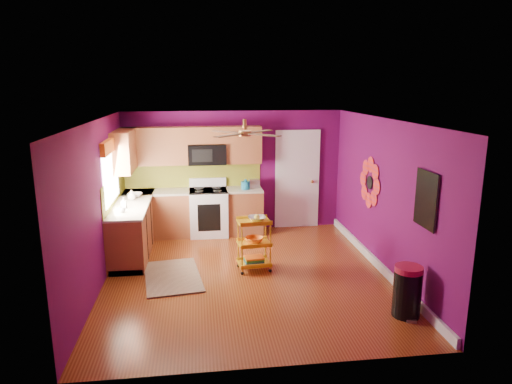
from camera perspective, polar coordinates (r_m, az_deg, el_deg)
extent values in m
plane|color=#652A0F|center=(7.54, -1.14, -10.33)|extent=(5.00, 5.00, 0.00)
cube|color=#5A0A4C|center=(9.56, -2.80, 2.61)|extent=(4.50, 0.04, 2.50)
cube|color=#5A0A4C|center=(4.77, 2.06, -8.53)|extent=(4.50, 0.04, 2.50)
cube|color=#5A0A4C|center=(7.25, -19.17, -1.59)|extent=(0.04, 5.00, 2.50)
cube|color=#5A0A4C|center=(7.69, 15.72, -0.52)|extent=(0.04, 5.00, 2.50)
cube|color=silver|center=(6.92, -1.24, 8.98)|extent=(4.50, 5.00, 0.04)
cube|color=white|center=(8.04, 14.99, -8.73)|extent=(0.05, 4.90, 0.14)
cube|color=brown|center=(8.70, -15.07, -4.37)|extent=(0.60, 2.30, 0.90)
cube|color=brown|center=(9.42, -7.76, -2.65)|extent=(2.80, 0.60, 0.90)
cube|color=beige|center=(8.57, -15.26, -1.37)|extent=(0.63, 2.30, 0.04)
cube|color=beige|center=(9.31, -7.85, 0.13)|extent=(2.80, 0.63, 0.04)
cube|color=black|center=(8.82, -14.91, -6.85)|extent=(0.54, 2.30, 0.10)
cube|color=black|center=(9.54, -7.68, -4.96)|extent=(2.80, 0.54, 0.10)
cube|color=white|center=(9.39, -5.93, -2.59)|extent=(0.76, 0.66, 0.92)
cube|color=black|center=(9.28, -6.00, 0.17)|extent=(0.76, 0.62, 0.03)
cube|color=white|center=(9.53, -6.06, 1.22)|extent=(0.76, 0.06, 0.18)
cube|color=black|center=(9.08, -5.87, -3.21)|extent=(0.45, 0.02, 0.55)
cube|color=brown|center=(9.32, -12.60, 5.61)|extent=(1.32, 0.33, 0.75)
cube|color=brown|center=(9.32, -1.59, 5.93)|extent=(0.72, 0.33, 0.75)
cube|color=brown|center=(9.26, -6.19, 7.08)|extent=(0.76, 0.33, 0.34)
cube|color=brown|center=(8.90, -16.05, 5.06)|extent=(0.33, 1.30, 0.75)
cube|color=black|center=(9.27, -6.13, 4.72)|extent=(0.76, 0.38, 0.40)
cube|color=olive|center=(9.53, -7.89, 2.13)|extent=(2.80, 0.01, 0.51)
cube|color=olive|center=(8.55, -17.29, 0.36)|extent=(0.01, 2.30, 0.51)
cube|color=white|center=(8.19, -17.74, 2.31)|extent=(0.03, 1.20, 1.00)
cube|color=orange|center=(8.11, -17.77, 5.58)|extent=(0.08, 1.35, 0.22)
cube|color=white|center=(9.78, 5.14, 1.47)|extent=(0.85, 0.04, 2.05)
cube|color=white|center=(9.76, 5.17, 1.44)|extent=(0.95, 0.02, 2.15)
sphere|color=#BF8C3F|center=(9.80, 7.04, 1.30)|extent=(0.07, 0.07, 0.07)
cylinder|color=black|center=(8.20, 14.02, 1.15)|extent=(0.01, 0.24, 0.24)
cube|color=#1BAAB2|center=(6.39, 20.55, -0.88)|extent=(0.03, 0.52, 0.72)
cube|color=black|center=(6.38, 20.43, -0.89)|extent=(0.01, 0.56, 0.76)
cylinder|color=#BF8C3F|center=(7.13, -1.41, 8.46)|extent=(0.06, 0.06, 0.16)
cylinder|color=#BF8C3F|center=(7.14, -1.40, 7.34)|extent=(0.20, 0.20, 0.08)
cube|color=#4C2D19|center=(7.44, 0.46, 7.58)|extent=(0.47, 0.47, 0.01)
cube|color=#4C2D19|center=(7.39, -3.72, 7.51)|extent=(0.47, 0.47, 0.01)
cube|color=#4C2D19|center=(6.85, -3.42, 7.07)|extent=(0.47, 0.47, 0.01)
cube|color=#4C2D19|center=(6.91, 1.07, 7.14)|extent=(0.47, 0.47, 0.01)
cube|color=#331C11|center=(7.58, -10.38, -10.33)|extent=(1.03, 1.49, 0.02)
cylinder|color=yellow|center=(7.38, -1.77, -7.12)|extent=(0.02, 0.02, 0.82)
cylinder|color=yellow|center=(7.48, 1.80, -6.84)|extent=(0.02, 0.02, 0.82)
cylinder|color=yellow|center=(7.68, -2.24, -6.28)|extent=(0.02, 0.02, 0.82)
cylinder|color=yellow|center=(7.78, 1.19, -6.03)|extent=(0.02, 0.02, 0.82)
sphere|color=black|center=(7.54, -1.74, -10.10)|extent=(0.06, 0.06, 0.06)
sphere|color=black|center=(7.63, 1.78, -9.79)|extent=(0.06, 0.06, 0.06)
sphere|color=black|center=(7.83, -2.21, -9.17)|extent=(0.06, 0.06, 0.06)
sphere|color=black|center=(7.93, 1.18, -8.88)|extent=(0.06, 0.06, 0.06)
cube|color=yellow|center=(7.45, -0.25, -3.74)|extent=(0.56, 0.43, 0.03)
cube|color=yellow|center=(7.57, -0.25, -6.46)|extent=(0.56, 0.43, 0.03)
cube|color=yellow|center=(7.70, -0.24, -8.88)|extent=(0.56, 0.43, 0.03)
imported|color=beige|center=(7.45, 0.11, -3.35)|extent=(0.32, 0.32, 0.07)
sphere|color=yellow|center=(7.44, 0.11, -3.19)|extent=(0.10, 0.10, 0.10)
imported|color=orange|center=(7.55, -0.25, -6.02)|extent=(0.33, 0.33, 0.09)
cube|color=navy|center=(7.68, -0.24, -8.65)|extent=(0.33, 0.26, 0.04)
cube|color=#267233|center=(7.67, -0.24, -8.40)|extent=(0.33, 0.26, 0.03)
cube|color=orange|center=(7.66, -0.24, -8.19)|extent=(0.33, 0.26, 0.03)
cylinder|color=black|center=(6.51, 18.35, -11.99)|extent=(0.44, 0.44, 0.63)
cylinder|color=#A11734|center=(6.37, 18.58, -9.12)|extent=(0.37, 0.37, 0.07)
cube|color=beige|center=(6.50, 18.86, -15.04)|extent=(0.14, 0.09, 0.03)
cylinder|color=#126189|center=(9.28, -1.31, 0.85)|extent=(0.18, 0.18, 0.16)
sphere|color=#126189|center=(9.26, -1.32, 1.45)|extent=(0.06, 0.06, 0.06)
cube|color=beige|center=(9.41, -0.24, 1.08)|extent=(0.22, 0.15, 0.18)
imported|color=#EA3F72|center=(8.17, -16.22, -1.31)|extent=(0.09, 0.09, 0.19)
imported|color=white|center=(8.71, -15.29, -0.37)|extent=(0.15, 0.15, 0.19)
imported|color=white|center=(8.95, -14.91, -0.37)|extent=(0.28, 0.28, 0.07)
imported|color=white|center=(7.92, -16.39, -2.14)|extent=(0.12, 0.12, 0.09)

